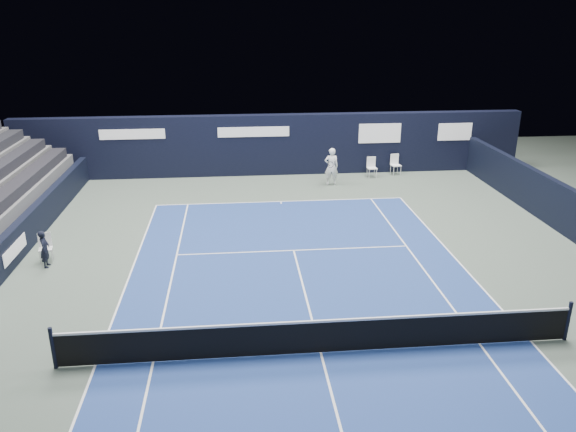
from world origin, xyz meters
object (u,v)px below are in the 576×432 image
object	(u,v)px
tennis_player	(331,166)
folding_chair_back_a	(371,163)
tennis_net	(321,335)
line_judge_chair	(45,245)
folding_chair_back_b	(395,163)

from	to	relation	value
tennis_player	folding_chair_back_a	bearing A→B (deg)	27.93
tennis_net	tennis_player	xyz separation A→B (m)	(2.68, 14.28, 0.41)
folding_chair_back_a	line_judge_chair	xyz separation A→B (m)	(-13.46, -9.09, -0.13)
tennis_net	tennis_player	size ratio (longest dim) A/B	7.05
folding_chair_back_b	tennis_player	distance (m)	3.97
folding_chair_back_a	folding_chair_back_b	size ratio (longest dim) A/B	0.98
line_judge_chair	tennis_net	xyz separation A→B (m)	(8.49, -6.41, -0.04)
tennis_net	line_judge_chair	bearing A→B (deg)	142.94
folding_chair_back_a	tennis_player	distance (m)	2.60
tennis_net	folding_chair_back_b	bearing A→B (deg)	68.25
line_judge_chair	tennis_net	bearing A→B (deg)	-49.82
folding_chair_back_a	tennis_net	world-z (taller)	tennis_net
folding_chair_back_b	tennis_net	bearing A→B (deg)	-121.95
line_judge_chair	tennis_player	size ratio (longest dim) A/B	0.53
folding_chair_back_a	tennis_net	xyz separation A→B (m)	(-4.97, -15.50, -0.18)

